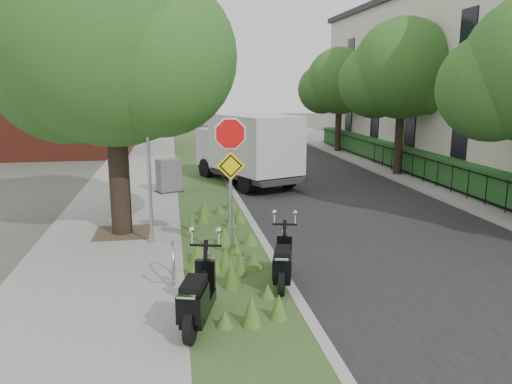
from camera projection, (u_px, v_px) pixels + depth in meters
ground at (298, 265)px, 11.00m from camera, size 120.00×120.00×0.00m
sidewalk_near at (133, 183)px, 19.94m from camera, size 3.50×60.00×0.12m
verge at (202, 181)px, 20.38m from camera, size 2.00×60.00×0.12m
kerb_near at (226, 180)px, 20.55m from camera, size 0.20×60.00×0.13m
road at (308, 179)px, 21.13m from camera, size 7.00×60.00×0.01m
kerb_far at (386, 175)px, 21.69m from camera, size 0.20×60.00×0.13m
footpath_far at (422, 174)px, 21.97m from camera, size 3.20×60.00×0.12m
street_tree_main at (109, 47)px, 12.09m from camera, size 6.21×5.54×7.66m
bare_post at (149, 162)px, 11.77m from camera, size 0.08×0.08×4.00m
bike_hoop at (173, 260)px, 9.88m from camera, size 0.06×0.78×0.77m
sign_assembly at (230, 159)px, 10.85m from camera, size 0.94×0.08×3.22m
fence_far at (402, 161)px, 21.68m from camera, size 0.04×24.00×1.00m
hedge_far at (417, 161)px, 21.79m from camera, size 1.00×24.00×1.10m
terrace_houses at (499, 79)px, 21.65m from camera, size 7.40×26.40×8.20m
brick_building at (53, 80)px, 29.78m from camera, size 9.40×10.40×8.30m
far_tree_b at (401, 74)px, 20.91m from camera, size 4.83×4.31×6.56m
far_tree_c at (338, 84)px, 28.70m from camera, size 4.37×3.89×5.93m
scooter_near at (197, 304)px, 7.79m from camera, size 0.70×1.80×0.87m
scooter_far at (283, 267)px, 9.47m from camera, size 0.63×1.65×0.80m
box_truck at (248, 146)px, 19.64m from camera, size 3.84×5.63×2.38m
utility_cabinet at (169, 176)px, 17.94m from camera, size 1.06×0.91×1.19m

